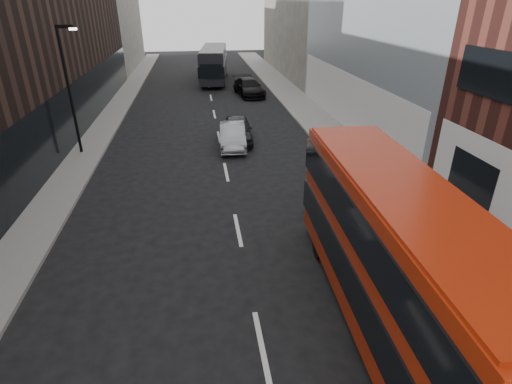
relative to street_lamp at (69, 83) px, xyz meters
name	(u,v)px	position (x,y,z in m)	size (l,w,h in m)	color
sidewalk_right	(308,113)	(15.72, 7.00, -4.11)	(3.00, 80.00, 0.15)	slate
sidewalk_left	(109,121)	(0.22, 7.00, -4.11)	(2.00, 80.00, 0.15)	slate
building_left_mid	(59,18)	(-3.28, 12.00, 2.82)	(5.00, 24.00, 14.00)	black
building_left_far	(111,15)	(-3.28, 34.00, 2.32)	(5.00, 20.00, 13.00)	#615C55
street_lamp	(69,83)	(0.00, 0.00, 0.00)	(1.06, 0.22, 7.00)	black
red_bus	(395,253)	(11.80, -15.65, -1.80)	(2.94, 10.72, 4.29)	#A3220A
grey_bus	(214,63)	(9.02, 22.45, -2.26)	(3.75, 11.30, 3.59)	black
car_a	(237,130)	(9.38, 1.08, -3.41)	(1.81, 4.50, 1.53)	black
car_b	(232,136)	(8.95, 0.00, -3.46)	(1.52, 4.36, 1.44)	gray
car_c	(249,87)	(11.87, 14.48, -3.41)	(2.17, 5.33, 1.55)	black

